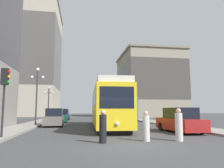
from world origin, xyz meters
name	(u,v)px	position (x,y,z in m)	size (l,w,h in m)	color
ground_plane	(134,146)	(0.00, 0.00, 0.00)	(200.00, 200.00, 0.00)	#424244
sidewalk_left	(56,117)	(-7.60, 40.00, 0.07)	(2.56, 120.00, 0.15)	gray
sidewalk_right	(122,117)	(7.60, 40.00, 0.07)	(2.56, 120.00, 0.15)	gray
streetcar	(107,105)	(0.18, 10.52, 2.10)	(3.20, 13.96, 3.89)	black
transit_bus	(120,108)	(3.97, 23.61, 1.95)	(2.63, 11.46, 3.45)	black
parked_car_left_near	(63,115)	(-5.02, 27.08, 0.84)	(1.95, 4.93, 1.82)	black
parked_car_left_mid	(54,118)	(-5.02, 13.62, 0.84)	(2.02, 5.05, 1.82)	black
parked_car_right_far	(180,121)	(5.02, 5.65, 0.84)	(1.99, 4.96, 1.82)	black
parked_car_left_far	(60,116)	(-5.02, 20.69, 0.84)	(2.10, 5.04, 1.82)	black
pedestrian_crossing_near	(179,126)	(2.83, 1.26, 0.81)	(0.39, 0.39, 1.74)	beige
pedestrian_crossing_far	(146,127)	(1.08, 1.49, 0.74)	(0.36, 0.36, 1.59)	beige
pedestrian_on_sidewalk	(103,128)	(-1.28, 1.16, 0.77)	(0.37, 0.37, 1.65)	black
traffic_light_near_left	(5,84)	(-6.70, 3.22, 3.13)	(0.47, 0.36, 3.87)	#232328
lamp_post_left_near	(37,87)	(-6.92, 13.76, 4.04)	(1.41, 0.36, 5.98)	#333338
lamp_post_left_far	(49,98)	(-6.92, 22.86, 3.44)	(1.41, 0.36, 4.95)	#333338
building_left_corner	(33,59)	(-16.19, 54.57, 16.43)	(15.23, 21.20, 31.86)	#B2A893
building_right_corner	(149,84)	(15.98, 45.22, 8.55)	(14.80, 18.14, 16.67)	gray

